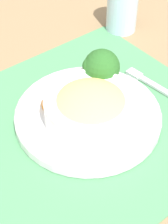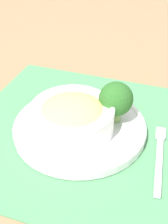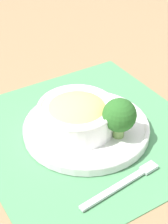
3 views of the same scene
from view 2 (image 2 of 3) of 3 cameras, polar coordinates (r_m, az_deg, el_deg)
The scene contains 9 objects.
ground_plane at distance 0.66m, azimuth -0.76°, elevation -3.67°, with size 4.00×4.00×0.00m, color #8C704C.
placemat at distance 0.66m, azimuth -0.76°, elevation -3.54°, with size 0.54×0.53×0.00m.
plate at distance 0.65m, azimuth -0.77°, elevation -2.64°, with size 0.28×0.28×0.02m.
bowl at distance 0.62m, azimuth -2.15°, elevation -0.69°, with size 0.17×0.17×0.07m.
broccoli_floret at distance 0.63m, azimuth 5.81°, elevation 2.35°, with size 0.07×0.07×0.09m.
carrot_slice_near at distance 0.70m, azimuth 0.95°, elevation 1.22°, with size 0.05×0.05×0.01m.
carrot_slice_middle at distance 0.70m, azimuth -0.58°, elevation 1.36°, with size 0.05×0.05×0.01m.
carrot_slice_far at distance 0.70m, azimuth -2.11°, elevation 1.26°, with size 0.05×0.05×0.01m.
fork at distance 0.62m, azimuth 13.65°, elevation -7.10°, with size 0.06×0.18×0.01m.
Camera 2 is at (0.24, -0.45, 0.42)m, focal length 50.00 mm.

